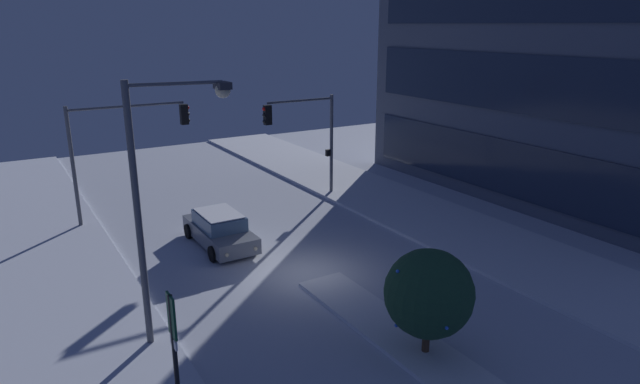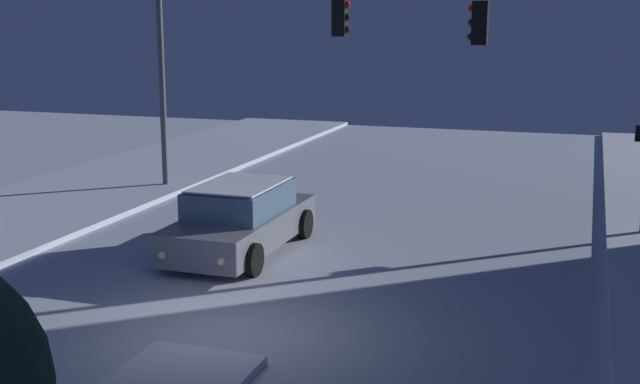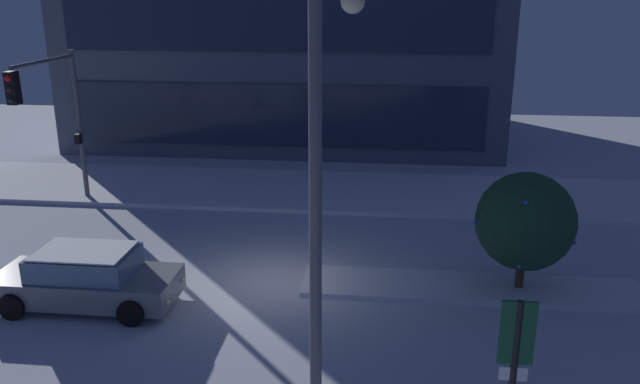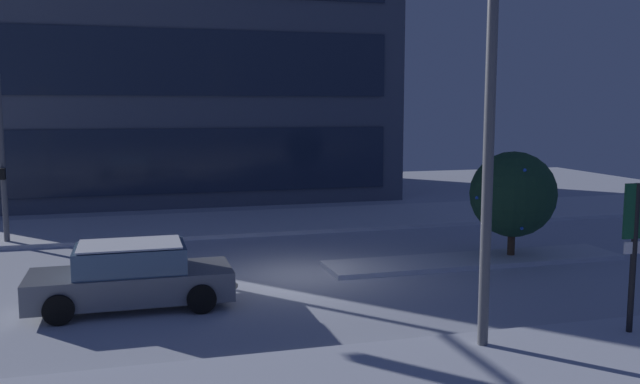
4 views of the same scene
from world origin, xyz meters
The scene contains 8 objects.
ground centered at (0.00, 0.00, 0.00)m, with size 52.00×52.00×0.00m, color silver.
curb_strip_far centered at (0.00, 8.35, 0.07)m, with size 52.00×5.20×0.14m, color silver.
median_strip centered at (5.35, 0.16, 0.07)m, with size 9.00×1.80×0.14m, color silver.
car_near centered at (-4.43, -1.70, 0.71)m, with size 4.65×2.05×1.49m.
traffic_light_corner_far_left centered at (-8.38, 4.89, 3.87)m, with size 0.32×4.26×5.61m.
street_lamp_arched centered at (2.06, -5.68, 5.10)m, with size 0.76×2.86×7.86m.
parking_info_sign centered at (5.13, -6.58, 2.00)m, with size 0.55×0.12×3.12m.
decorated_tree_median centered at (6.60, 0.26, 1.98)m, with size 2.61×2.55×3.26m.
Camera 3 is at (3.04, -15.69, 7.69)m, focal length 35.99 mm.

